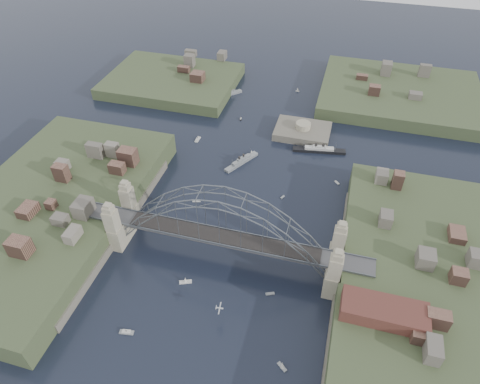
% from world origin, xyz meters
% --- Properties ---
extents(ground, '(500.00, 500.00, 0.00)m').
position_xyz_m(ground, '(0.00, 0.00, 0.00)').
color(ground, black).
rests_on(ground, ground).
extents(bridge, '(84.00, 13.80, 24.60)m').
position_xyz_m(bridge, '(0.00, 0.00, 12.32)').
color(bridge, '#49494B').
rests_on(bridge, ground).
extents(shore_west, '(50.50, 90.00, 12.00)m').
position_xyz_m(shore_west, '(-57.32, 0.00, 1.97)').
color(shore_west, '#394728').
rests_on(shore_west, ground).
extents(shore_east, '(50.50, 90.00, 12.00)m').
position_xyz_m(shore_east, '(57.32, 0.00, 1.97)').
color(shore_east, '#394728').
rests_on(shore_east, ground).
extents(headland_nw, '(60.00, 45.00, 9.00)m').
position_xyz_m(headland_nw, '(-55.00, 95.00, 0.50)').
color(headland_nw, '#394728').
rests_on(headland_nw, ground).
extents(headland_ne, '(70.00, 55.00, 9.50)m').
position_xyz_m(headland_ne, '(50.00, 110.00, 0.75)').
color(headland_ne, '#394728').
rests_on(headland_ne, ground).
extents(fort_island, '(22.00, 16.00, 9.40)m').
position_xyz_m(fort_island, '(12.00, 70.00, -0.34)').
color(fort_island, '#5E594C').
rests_on(fort_island, ground).
extents(wharf_shed, '(20.00, 8.00, 4.00)m').
position_xyz_m(wharf_shed, '(44.00, -14.00, 10.00)').
color(wharf_shed, '#592D26').
rests_on(wharf_shed, shore_east).
extents(finger_pier, '(4.00, 22.00, 1.40)m').
position_xyz_m(finger_pier, '(39.00, -28.00, 0.70)').
color(finger_pier, '#49494B').
rests_on(finger_pier, ground).
extents(naval_cruiser_near, '(9.62, 14.89, 4.77)m').
position_xyz_m(naval_cruiser_near, '(-6.85, 44.86, 0.74)').
color(naval_cruiser_near, gray).
rests_on(naval_cruiser_near, ground).
extents(naval_cruiser_far, '(11.27, 11.26, 4.73)m').
position_xyz_m(naval_cruiser_far, '(-26.53, 93.01, 0.74)').
color(naval_cruiser_far, gray).
rests_on(naval_cruiser_far, ground).
extents(ocean_liner, '(20.33, 5.91, 4.95)m').
position_xyz_m(ocean_liner, '(20.14, 59.89, 0.77)').
color(ocean_liner, black).
rests_on(ocean_liner, ground).
extents(aeroplane, '(1.95, 3.59, 0.52)m').
position_xyz_m(aeroplane, '(5.13, -20.42, 5.18)').
color(aeroplane, silver).
extents(small_boat_a, '(2.90, 1.69, 0.45)m').
position_xyz_m(small_boat_a, '(-15.89, 20.44, 0.15)').
color(small_boat_a, beige).
rests_on(small_boat_a, ground).
extents(small_boat_b, '(1.34, 1.91, 0.45)m').
position_xyz_m(small_boat_b, '(11.69, 30.01, 0.15)').
color(small_boat_b, beige).
rests_on(small_boat_b, ground).
extents(small_boat_c, '(3.62, 2.38, 2.38)m').
position_xyz_m(small_boat_c, '(-7.51, -11.80, 0.68)').
color(small_boat_c, beige).
rests_on(small_boat_c, ground).
extents(small_boat_d, '(2.00, 2.02, 0.45)m').
position_xyz_m(small_boat_d, '(28.81, 42.68, 0.15)').
color(small_boat_d, beige).
rests_on(small_boat_d, ground).
extents(small_boat_e, '(1.42, 3.92, 1.43)m').
position_xyz_m(small_boat_e, '(-27.77, 54.86, 0.28)').
color(small_boat_e, beige).
rests_on(small_boat_e, ground).
extents(small_boat_f, '(1.59, 1.55, 2.38)m').
position_xyz_m(small_boat_f, '(-4.54, 50.98, 1.04)').
color(small_boat_f, beige).
rests_on(small_boat_f, ground).
extents(small_boat_g, '(2.71, 2.37, 2.38)m').
position_xyz_m(small_boat_g, '(23.14, -28.63, 0.80)').
color(small_boat_g, beige).
rests_on(small_boat_g, ground).
extents(small_boat_h, '(0.98, 2.09, 1.43)m').
position_xyz_m(small_boat_h, '(-15.16, 74.18, 0.29)').
color(small_boat_h, beige).
rests_on(small_boat_h, ground).
extents(small_boat_i, '(2.13, 2.53, 0.45)m').
position_xyz_m(small_boat_i, '(31.36, 14.70, 0.15)').
color(small_boat_i, beige).
rests_on(small_boat_i, ground).
extents(small_boat_j, '(3.77, 1.73, 1.43)m').
position_xyz_m(small_boat_j, '(-16.25, -30.23, 0.28)').
color(small_boat_j, beige).
rests_on(small_boat_j, ground).
extents(small_boat_k, '(1.76, 1.26, 2.38)m').
position_xyz_m(small_boat_k, '(4.07, 105.10, 1.00)').
color(small_boat_k, beige).
rests_on(small_boat_k, ground).
extents(small_boat_l, '(2.18, 2.51, 1.43)m').
position_xyz_m(small_boat_l, '(-38.06, 31.04, 0.28)').
color(small_boat_l, beige).
rests_on(small_boat_l, ground).
extents(small_boat_m, '(2.52, 1.70, 0.45)m').
position_xyz_m(small_boat_m, '(16.02, -9.37, 0.15)').
color(small_boat_m, beige).
rests_on(small_boat_m, ground).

